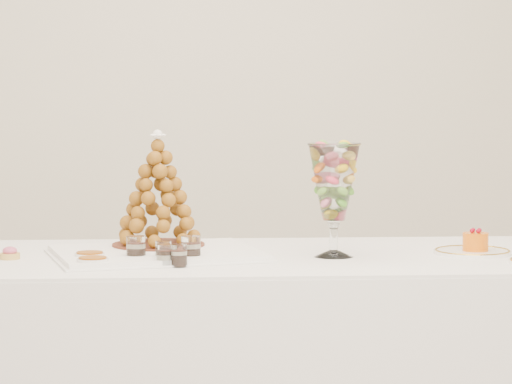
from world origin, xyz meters
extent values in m
cube|color=beige|center=(0.00, 2.00, 1.40)|extent=(4.50, 0.04, 2.80)
cube|color=white|center=(0.08, 0.31, 0.78)|extent=(2.11, 0.96, 0.01)
cube|color=white|center=(-0.31, 0.32, 0.80)|extent=(0.66, 0.54, 0.02)
cylinder|color=white|center=(0.21, 0.26, 0.80)|extent=(0.12, 0.12, 0.02)
cylinder|color=white|center=(0.21, 0.26, 0.85)|extent=(0.03, 0.03, 0.08)
sphere|color=white|center=(0.21, 0.26, 0.89)|extent=(0.04, 0.04, 0.04)
cylinder|color=white|center=(0.65, 0.27, 0.79)|extent=(0.23, 0.23, 0.01)
cylinder|color=tan|center=(-0.74, 0.33, 0.80)|extent=(0.06, 0.06, 0.02)
ellipsoid|color=#C04F71|center=(-0.74, 0.33, 0.81)|extent=(0.04, 0.04, 0.03)
cylinder|color=white|center=(-0.38, 0.22, 0.83)|extent=(0.06, 0.06, 0.08)
cylinder|color=white|center=(-0.30, 0.20, 0.82)|extent=(0.05, 0.05, 0.06)
cylinder|color=white|center=(-0.22, 0.20, 0.83)|extent=(0.06, 0.06, 0.08)
cylinder|color=white|center=(-0.30, 0.12, 0.82)|extent=(0.06, 0.06, 0.06)
cylinder|color=white|center=(-0.26, 0.11, 0.82)|extent=(0.05, 0.05, 0.06)
cylinder|color=white|center=(-0.51, 0.23, 0.80)|extent=(0.09, 0.09, 0.03)
cylinder|color=white|center=(-0.50, 0.12, 0.80)|extent=(0.09, 0.09, 0.03)
cylinder|color=maroon|center=(-0.30, 0.43, 0.81)|extent=(0.29, 0.29, 0.01)
cone|color=brown|center=(-0.30, 0.43, 0.99)|extent=(0.26, 0.26, 0.34)
sphere|color=white|center=(-0.30, 0.43, 1.15)|extent=(0.03, 0.03, 0.03)
cylinder|color=orange|center=(0.65, 0.26, 0.83)|extent=(0.08, 0.08, 0.05)
sphere|color=maroon|center=(0.67, 0.26, 0.86)|extent=(0.01, 0.01, 0.01)
sphere|color=maroon|center=(0.65, 0.27, 0.86)|extent=(0.01, 0.01, 0.01)
sphere|color=maroon|center=(0.64, 0.25, 0.86)|extent=(0.01, 0.01, 0.01)
sphere|color=maroon|center=(0.66, 0.24, 0.86)|extent=(0.01, 0.01, 0.01)
camera|label=1|loc=(-0.47, -3.28, 1.30)|focal=85.00mm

